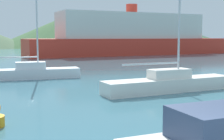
# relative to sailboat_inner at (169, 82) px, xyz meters

# --- Properties ---
(sailboat_inner) EXTENTS (8.32, 3.40, 10.98)m
(sailboat_inner) POSITION_rel_sailboat_inner_xyz_m (0.00, 0.00, 0.00)
(sailboat_inner) COLOR white
(sailboat_inner) RESTS_ON ground_plane
(sailboat_middle) EXTENTS (7.42, 2.39, 8.29)m
(sailboat_middle) POSITION_rel_sailboat_inner_xyz_m (-8.25, 7.25, -0.04)
(sailboat_middle) COLOR silver
(sailboat_middle) RESTS_ON ground_plane
(ferry_distant) EXTENTS (37.76, 16.44, 8.78)m
(ferry_distant) POSITION_rel_sailboat_inner_xyz_m (7.34, 36.68, 2.60)
(ferry_distant) COLOR red
(ferry_distant) RESTS_ON ground_plane
(hill_east) EXTENTS (51.54, 51.54, 11.10)m
(hill_east) POSITION_rel_sailboat_inner_xyz_m (1.52, 85.52, 5.00)
(hill_east) COLOR #3D6038
(hill_east) RESTS_ON ground_plane
(hill_far_east) EXTENTS (50.54, 50.54, 8.83)m
(hill_far_east) POSITION_rel_sailboat_inner_xyz_m (29.25, 86.07, 3.87)
(hill_far_east) COLOR #38563D
(hill_far_east) RESTS_ON ground_plane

